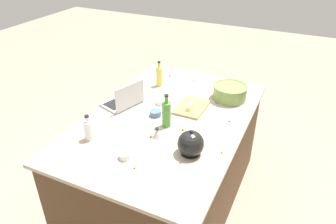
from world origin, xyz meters
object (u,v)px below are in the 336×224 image
bottle_vinegar (89,130)px  ramekin_medium (125,155)px  kettle (191,144)px  cutting_board (192,107)px  butter_stick_left (190,106)px  ramekin_wide (161,102)px  laptop (124,101)px  bottle_oil (159,76)px  mixing_bowl_large (230,92)px  bottle_olive (166,114)px  ramekin_small (155,113)px  kitchen_timer (157,133)px

bottle_vinegar → ramekin_medium: bottle_vinegar is taller
kettle → cutting_board: kettle is taller
kettle → butter_stick_left: size_ratio=1.94×
butter_stick_left → ramekin_wide: (0.01, -0.27, -0.02)m
laptop → cutting_board: laptop is taller
kettle → ramekin_medium: bearing=-58.4°
ramekin_medium → kettle: bearing=121.6°
bottle_vinegar → bottle_oil: bearing=176.7°
mixing_bowl_large → butter_stick_left: mixing_bowl_large is taller
mixing_bowl_large → butter_stick_left: bearing=-36.2°
bottle_olive → ramekin_small: 0.19m
ramekin_small → butter_stick_left: bearing=133.1°
ramekin_medium → ramekin_wide: size_ratio=1.06×
ramekin_wide → kitchen_timer: kitchen_timer is taller
laptop → ramekin_small: bearing=83.2°
cutting_board → kettle: bearing=20.9°
bottle_oil → ramekin_small: size_ratio=2.72×
ramekin_wide → laptop: bearing=-60.0°
butter_stick_left → ramekin_medium: bearing=-11.2°
cutting_board → bottle_oil: bearing=-121.7°
butter_stick_left → ramekin_medium: size_ratio=1.31×
laptop → cutting_board: size_ratio=1.13×
mixing_bowl_large → bottle_vinegar: bearing=-35.8°
bottle_olive → bottle_oil: bottle_olive is taller
kettle → kitchen_timer: 0.30m
bottle_vinegar → bottle_olive: bearing=132.9°
bottle_oil → ramekin_wide: size_ratio=3.10×
bottle_vinegar → kettle: (-0.15, 0.71, -0.00)m
bottle_olive → bottle_vinegar: (0.39, -0.42, -0.03)m
cutting_board → ramekin_wide: (0.04, -0.27, 0.01)m
kettle → butter_stick_left: kettle is taller
mixing_bowl_large → kettle: kettle is taller
cutting_board → bottle_vinegar: bearing=-34.4°
butter_stick_left → ramekin_wide: bearing=-87.3°
laptop → cutting_board: 0.57m
bottle_vinegar → butter_stick_left: 0.85m
bottle_oil → butter_stick_left: 0.54m
mixing_bowl_large → kitchen_timer: size_ratio=3.88×
bottle_olive → bottle_vinegar: 0.58m
mixing_bowl_large → ramekin_small: 0.70m
bottle_olive → butter_stick_left: bottle_olive is taller
laptop → kettle: size_ratio=1.70×
mixing_bowl_large → kitchen_timer: 0.85m
laptop → kettle: bearing=63.6°
bottle_oil → kettle: size_ratio=1.15×
bottle_olive → mixing_bowl_large: bearing=153.5°
kettle → butter_stick_left: bearing=-158.0°
mixing_bowl_large → laptop: bearing=-57.5°
ramekin_wide → ramekin_medium: bearing=8.7°
ramekin_small → kitchen_timer: size_ratio=1.17×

